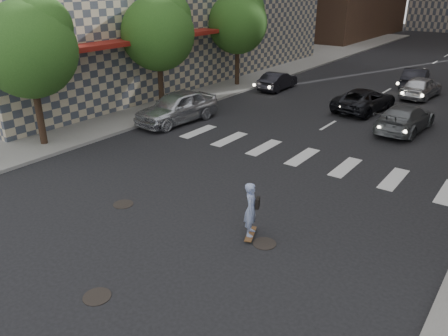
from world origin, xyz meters
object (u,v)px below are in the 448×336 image
Objects in this scene: tree_c at (239,21)px; skateboarder at (251,209)px; tree_b at (160,30)px; traffic_car_b at (405,118)px; traffic_car_e at (415,78)px; tree_a at (31,45)px; traffic_car_c at (365,100)px; silver_sedan at (177,107)px; traffic_car_d at (421,87)px; traffic_car_a at (278,81)px.

skateboarder is (12.19, -17.03, -3.70)m from tree_c.
tree_b is 1.00× the size of tree_c.
tree_c reaches higher than traffic_car_b.
traffic_car_e is (10.76, 7.01, -3.92)m from tree_c.
tree_b is 1.49× the size of traffic_car_e.
traffic_car_b is at bearing -15.71° from tree_c.
tree_a is 16.00m from tree_c.
skateboarder reaches higher than traffic_car_c.
tree_b is 14.26m from traffic_car_b.
tree_b is at bearing 90.00° from tree_a.
tree_c is 10.54m from silver_sedan.
tree_b reaches higher than traffic_car_d.
silver_sedan is at bearing 56.15° from traffic_car_c.
traffic_car_a is at bearing -6.47° from traffic_car_c.
skateboarder is at bearing 105.99° from traffic_car_c.
tree_b reaches higher than silver_sedan.
traffic_car_c is (7.01, -1.81, 0.03)m from traffic_car_a.
traffic_car_a is 10.93m from traffic_car_b.
tree_a reaches higher than traffic_car_e.
tree_b is 18.88m from traffic_car_e.
tree_a reaches higher than traffic_car_b.
traffic_car_d is (8.89, 3.62, 0.09)m from traffic_car_a.
silver_sedan reaches higher than traffic_car_c.
traffic_car_d reaches higher than traffic_car_a.
traffic_car_b is at bearing 18.48° from tree_b.
silver_sedan is at bearing -31.76° from tree_b.
traffic_car_d is (1.89, 5.43, 0.06)m from traffic_car_c.
silver_sedan is at bearing 69.26° from tree_a.
traffic_car_d is at bearing 19.92° from tree_c.
traffic_car_d is at bearing 46.06° from tree_b.
skateboarder is at bearing -4.85° from tree_a.
traffic_car_e is at bearing -143.36° from traffic_car_a.
tree_a is 1.00× the size of tree_c.
skateboarder is (12.19, -9.03, -3.70)m from tree_b.
skateboarder is at bearing 86.02° from traffic_car_e.
skateboarder is at bearing 115.14° from traffic_car_a.
traffic_car_c is (-3.04, 2.52, -0.03)m from traffic_car_b.
traffic_car_b is at bearing 64.50° from skateboarder.
traffic_car_d reaches higher than traffic_car_c.
tree_a reaches higher than traffic_car_d.
tree_c is 1.38× the size of traffic_car_c.
traffic_car_e is at bearing 64.93° from tree_a.
tree_a is 12.79m from skateboarder.
traffic_car_b is 1.12× the size of traffic_car_d.
traffic_car_c is at bearing 56.17° from tree_a.
tree_a is at bearing 57.54° from traffic_car_e.
traffic_car_b is 8.03m from traffic_car_d.
tree_b is 4.76m from silver_sedan.
silver_sedan is (2.45, -1.52, -3.79)m from tree_b.
tree_b is at bearing 51.13° from traffic_car_d.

